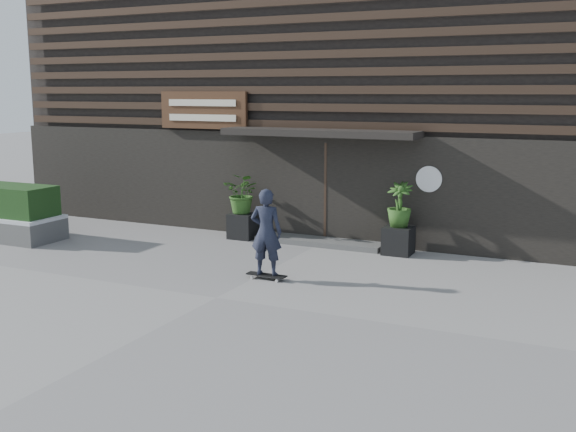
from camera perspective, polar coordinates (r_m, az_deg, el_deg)
The scene contains 8 objects.
ground at distance 11.72m, azimuth -6.02°, elevation -6.81°, with size 80.00×80.00×0.00m, color gray.
entrance_step at distance 15.68m, azimuth 2.71°, elevation -2.12°, with size 3.00×0.80×0.12m, color #4B4B49.
planter_pot_left at distance 16.26m, azimuth -3.75°, elevation -0.82°, with size 0.60×0.60×0.60m, color black.
bamboo_left at distance 16.13m, azimuth -3.78°, elevation 1.90°, with size 0.86×0.75×0.96m, color #2D591E.
planter_pot_right at distance 14.84m, azimuth 9.21°, elevation -2.02°, with size 0.60×0.60×0.60m, color black.
bamboo_right at distance 14.69m, azimuth 9.30°, elevation 0.95°, with size 0.54×0.54×0.96m, color #2D591E.
building at distance 20.37m, azimuth 8.72°, elevation 11.77°, with size 18.00×11.00×8.00m.
skateboarder at distance 12.55m, azimuth -1.83°, elevation -1.38°, with size 0.78×0.49×1.71m.
Camera 1 is at (5.85, -9.55, 3.45)m, focal length 42.52 mm.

